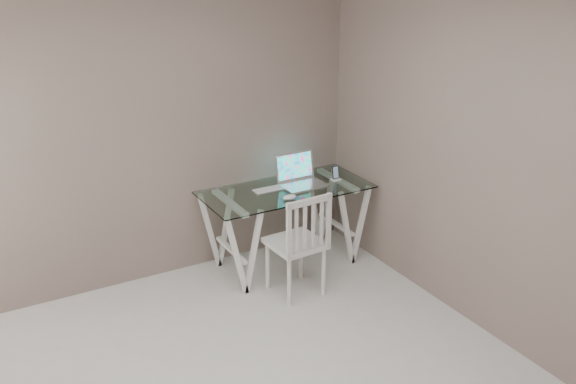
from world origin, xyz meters
TOP-DOWN VIEW (x-y plane):
  - room at (-0.06, 0.02)m, footprint 4.50×4.52m
  - desk at (1.20, 1.85)m, footprint 1.50×0.70m
  - chair at (1.03, 1.31)m, footprint 0.44×0.44m
  - laptop at (1.37, 1.90)m, footprint 0.39×0.32m
  - keyboard at (1.06, 1.90)m, footprint 0.30×0.13m
  - mouse at (1.11, 1.63)m, footprint 0.12×0.07m
  - phone_dock at (1.70, 1.81)m, footprint 0.07×0.07m

SIDE VIEW (x-z plane):
  - desk at x=1.20m, z-range 0.01..0.76m
  - chair at x=1.03m, z-range 0.05..0.97m
  - keyboard at x=1.06m, z-range 0.75..0.75m
  - mouse at x=1.11m, z-range 0.75..0.78m
  - phone_dock at x=1.70m, z-range 0.72..0.85m
  - laptop at x=1.37m, z-range 0.68..0.95m
  - room at x=-0.06m, z-range 0.36..3.07m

